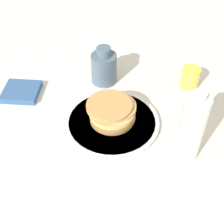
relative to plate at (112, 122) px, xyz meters
name	(u,v)px	position (x,y,z in m)	size (l,w,h in m)	color
ground_plane	(109,118)	(0.02, 0.02, -0.01)	(4.00, 4.00, 0.00)	silver
plate	(112,122)	(0.00, 0.00, 0.00)	(0.28, 0.28, 0.01)	white
pancake_stack	(112,112)	(0.00, 0.00, 0.04)	(0.14, 0.14, 0.07)	#BA8049
juice_glass	(190,78)	(0.25, -0.18, 0.03)	(0.06, 0.06, 0.07)	yellow
cream_jug	(104,67)	(0.18, 0.09, 0.05)	(0.09, 0.09, 0.13)	#4C6075
water_bottle_near	(192,128)	(-0.04, -0.22, 0.10)	(0.06, 0.06, 0.22)	silver
napkin	(21,92)	(0.03, 0.32, 0.00)	(0.13, 0.14, 0.02)	#33598C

